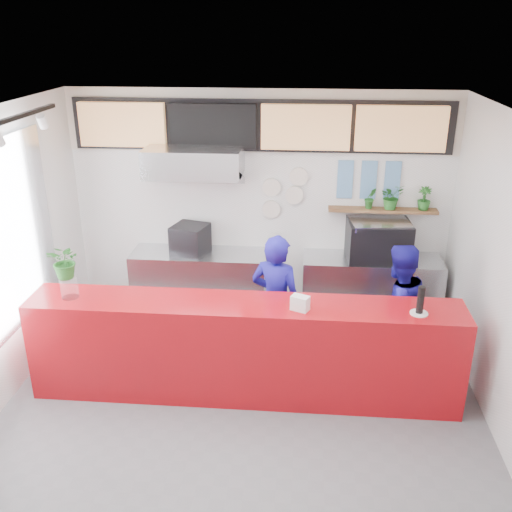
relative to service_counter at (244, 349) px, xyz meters
The scene contains 38 objects.
floor 0.68m from the service_counter, 90.00° to the right, with size 5.00×5.00×0.00m, color slate.
ceiling 2.48m from the service_counter, 90.00° to the right, with size 5.00×5.00×0.00m, color silver.
wall_back 2.30m from the service_counter, 90.00° to the left, with size 5.00×5.00×0.00m, color white.
service_counter is the anchor object (origin of this frame).
cream_band 2.93m from the service_counter, 90.00° to the left, with size 5.00×0.02×0.80m, color beige.
prep_bench 1.97m from the service_counter, 113.96° to the left, with size 1.80×0.60×0.90m, color #B2B5BA.
panini_oven 2.09m from the service_counter, 116.71° to the left, with size 0.43×0.43×0.38m, color black.
extraction_hood 2.50m from the service_counter, 114.57° to the left, with size 1.20×0.70×0.35m, color #B2B5BA.
hood_lip 2.38m from the service_counter, 114.57° to the left, with size 1.20×0.70×0.08m, color #B2B5BA.
right_bench 2.35m from the service_counter, 50.19° to the left, with size 1.80×0.60×0.90m, color #B2B5BA.
espresso_machine 2.45m from the service_counter, 49.27° to the left, with size 0.79×0.56×0.51m, color black.
espresso_tray 2.52m from the service_counter, 49.27° to the left, with size 0.74×0.51×0.07m, color #B2B3B9.
herb_shelf 2.73m from the service_counter, 51.34° to the left, with size 1.40×0.18×0.04m, color brown.
menu_board_far_left 3.31m from the service_counter, 131.47° to the left, with size 1.10×0.10×0.55m, color tan.
menu_board_mid_left 2.88m from the service_counter, 106.59° to the left, with size 1.10×0.10×0.55m, color black.
menu_board_mid_right 2.87m from the service_counter, 73.94° to the left, with size 1.10×0.10×0.55m, color tan.
menu_board_far_right 3.30m from the service_counter, 48.86° to the left, with size 1.10×0.10×0.55m, color tan.
soffit 2.87m from the service_counter, 90.00° to the left, with size 4.80×0.04×0.65m, color black.
dec_plate_a 2.40m from the service_counter, 85.86° to the left, with size 0.24×0.24×0.03m, color silver.
dec_plate_b 2.39m from the service_counter, 77.74° to the left, with size 0.24×0.24×0.03m, color silver.
dec_plate_c 2.26m from the service_counter, 85.86° to the left, with size 0.24×0.24×0.03m, color silver.
dec_plate_d 2.52m from the service_counter, 76.42° to the left, with size 0.24×0.24×0.03m, color silver.
photo_frame_a 2.76m from the service_counter, 62.13° to the left, with size 0.20×0.02×0.25m, color #598CBF.
photo_frame_b 2.90m from the service_counter, 56.06° to the left, with size 0.20×0.02×0.25m, color #598CBF.
photo_frame_c 3.05m from the service_counter, 50.74° to the left, with size 0.20×0.02×0.25m, color #598CBF.
photo_frame_d 2.64m from the service_counter, 62.13° to the left, with size 0.20×0.02×0.25m, color #598CBF.
photo_frame_e 2.78m from the service_counter, 56.06° to the left, with size 0.20×0.02×0.25m, color #598CBF.
photo_frame_f 2.94m from the service_counter, 50.74° to the left, with size 0.20×0.02×0.25m, color #598CBF.
staff_center 0.72m from the service_counter, 63.22° to the left, with size 0.59×0.39×1.63m, color navy.
staff_right 1.75m from the service_counter, 19.54° to the left, with size 0.76×0.59×1.56m, color navy.
herb_b 2.70m from the service_counter, 54.41° to the left, with size 0.15×0.12×0.28m, color #256523.
herb_c 2.86m from the service_counter, 49.69° to the left, with size 0.30×0.26×0.33m, color #256523.
herb_d 3.12m from the service_counter, 43.46° to the left, with size 0.17×0.15×0.30m, color #256523.
glass_vase 1.93m from the service_counter, behind, with size 0.18×0.18×0.22m, color silver.
basil_vase 2.05m from the service_counter, behind, with size 0.34×0.29×0.37m, color #256523.
napkin_holder 0.85m from the service_counter, ahead, with size 0.17×0.11×0.15m, color white.
white_plate 1.83m from the service_counter, ahead, with size 0.18×0.18×0.01m, color white.
pepper_mill 1.88m from the service_counter, ahead, with size 0.07×0.07×0.28m, color black.
Camera 1 is at (0.58, -4.76, 3.76)m, focal length 40.00 mm.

